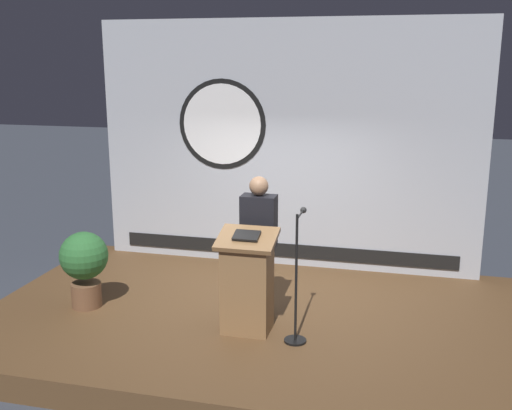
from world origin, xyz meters
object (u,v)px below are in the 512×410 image
at_px(podium, 247,283).
at_px(potted_plant, 84,262).
at_px(microphone_stand, 297,297).
at_px(speaker_person, 259,245).

xyz_separation_m(podium, potted_plant, (-2.08, 0.17, 0.01)).
bearing_deg(microphone_stand, speaker_person, 134.01).
xyz_separation_m(podium, microphone_stand, (0.57, -0.10, -0.06)).
relative_size(podium, speaker_person, 0.69).
bearing_deg(speaker_person, podium, -91.57).
bearing_deg(potted_plant, podium, -4.80).
distance_m(speaker_person, potted_plant, 2.13).
height_order(speaker_person, potted_plant, speaker_person).
bearing_deg(podium, speaker_person, 88.43).
bearing_deg(speaker_person, potted_plant, -171.68).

